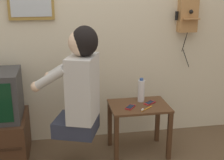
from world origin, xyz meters
name	(u,v)px	position (x,y,z in m)	size (l,w,h in m)	color
wall_back	(85,20)	(0.00, 1.04, 1.27)	(6.80, 0.05, 2.55)	beige
side_table	(139,115)	(0.45, 0.60, 0.40)	(0.56, 0.41, 0.50)	#51331E
person	(80,83)	(-0.11, 0.45, 0.81)	(0.61, 0.51, 0.97)	#2D3347
wall_phone_antique	(188,13)	(1.04, 0.96, 1.33)	(0.23, 0.19, 0.79)	#AD7A47
cell_phone_held	(130,107)	(0.36, 0.54, 0.51)	(0.12, 0.14, 0.01)	maroon
cell_phone_spare	(150,103)	(0.57, 0.62, 0.51)	(0.13, 0.12, 0.01)	maroon
water_bottle	(141,91)	(0.50, 0.69, 0.62)	(0.07, 0.07, 0.24)	silver
toothbrush	(146,109)	(0.49, 0.47, 0.51)	(0.13, 0.11, 0.02)	orange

